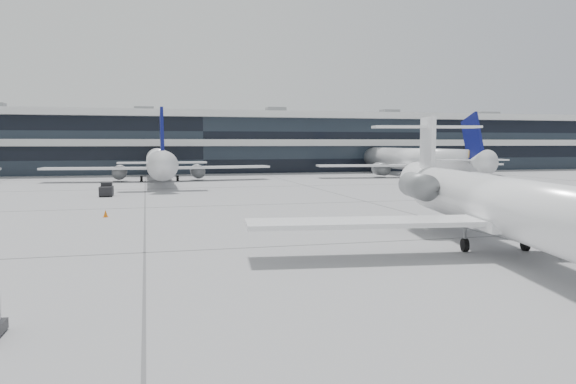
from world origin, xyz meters
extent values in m
plane|color=gray|center=(0.00, 0.00, 0.00)|extent=(220.00, 220.00, 0.00)
cube|color=black|center=(0.00, 82.00, 5.00)|extent=(170.00, 22.00, 10.00)
cylinder|color=white|center=(6.80, -6.00, 2.40)|extent=(7.50, 25.17, 2.82)
cone|color=white|center=(9.48, 7.96, 2.72)|extent=(3.26, 3.79, 2.68)
cube|color=white|center=(0.32, -3.69, 1.67)|extent=(11.74, 4.07, 0.23)
cylinder|color=slate|center=(6.36, 2.81, 2.82)|extent=(2.21, 3.79, 1.57)
cylinder|color=slate|center=(10.47, 2.02, 2.82)|extent=(2.21, 3.79, 1.57)
cube|color=white|center=(9.36, 7.35, 4.91)|extent=(0.80, 2.72, 4.70)
cube|color=white|center=(9.44, 7.76, 6.59)|extent=(7.71, 3.06, 0.17)
cylinder|color=black|center=(5.65, -3.65, 0.33)|extent=(0.37, 0.70, 0.67)
cylinder|color=black|center=(8.73, -4.24, 0.33)|extent=(0.37, 0.70, 0.67)
cone|color=orange|center=(-12.81, 14.59, 0.27)|extent=(0.35, 0.35, 0.54)
cube|color=orange|center=(-12.81, 14.59, 0.01)|extent=(0.42, 0.42, 0.03)
cube|color=black|center=(-13.84, 31.70, 0.55)|extent=(1.37, 2.23, 0.90)
cube|color=black|center=(-13.83, 32.19, 1.15)|extent=(1.13, 0.93, 0.50)
cylinder|color=black|center=(-14.37, 32.51, 0.22)|extent=(0.19, 0.44, 0.44)
cylinder|color=black|center=(-13.27, 32.48, 0.22)|extent=(0.19, 0.44, 0.44)
cylinder|color=black|center=(-14.42, 30.92, 0.22)|extent=(0.19, 0.44, 0.44)
cylinder|color=black|center=(-13.32, 30.88, 0.22)|extent=(0.19, 0.44, 0.44)
camera|label=1|loc=(-9.84, -28.50, 5.46)|focal=35.00mm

